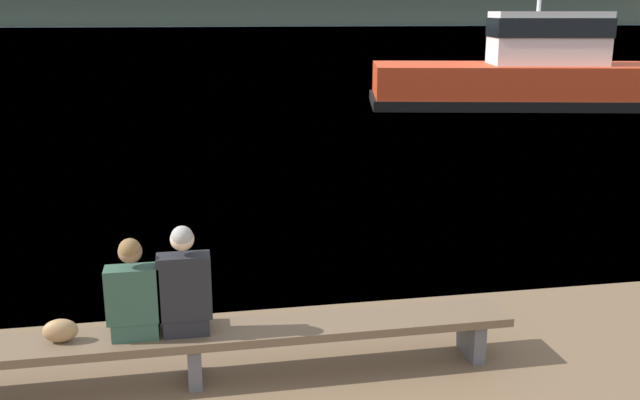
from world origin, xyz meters
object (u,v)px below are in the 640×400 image
object	(u,v)px
person_left	(133,296)
person_right	(185,288)
shopping_bag	(60,331)
bench_main	(194,341)
tugboat_red	(532,77)

from	to	relation	value
person_left	person_right	bearing A→B (deg)	-0.29
person_left	shopping_bag	world-z (taller)	person_left
bench_main	shopping_bag	xyz separation A→B (m)	(-1.12, 0.02, 0.19)
bench_main	person_right	size ratio (longest dim) A/B	5.87
person_left	tugboat_red	world-z (taller)	tugboat_red
bench_main	shopping_bag	world-z (taller)	shopping_bag
bench_main	tugboat_red	size ratio (longest dim) A/B	0.51
bench_main	tugboat_red	distance (m)	21.20
bench_main	person_right	xyz separation A→B (m)	(-0.05, 0.00, 0.51)
shopping_bag	tugboat_red	xyz separation A→B (m)	(13.11, 17.46, 0.44)
person_left	person_right	distance (m)	0.44
bench_main	person_left	distance (m)	0.68
shopping_bag	bench_main	bearing A→B (deg)	-0.92
shopping_bag	tugboat_red	bearing A→B (deg)	53.09
bench_main	person_left	world-z (taller)	person_left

